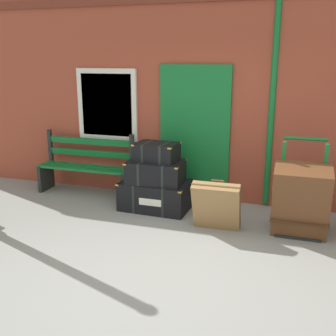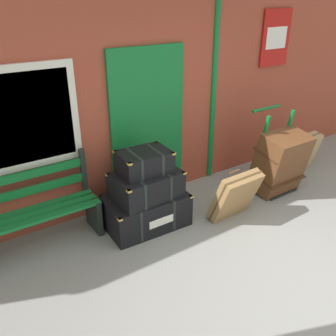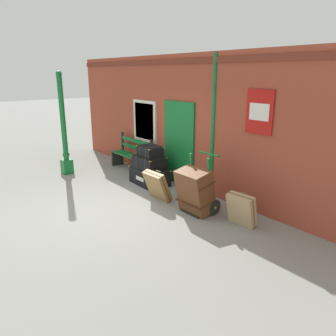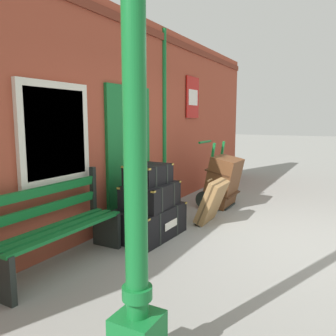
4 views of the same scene
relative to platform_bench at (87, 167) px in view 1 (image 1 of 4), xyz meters
The scene contains 9 objects.
ground_plane 2.99m from the platform_bench, 46.82° to the right, with size 60.00×60.00×0.00m, color gray.
brick_facade 2.36m from the platform_bench, 12.23° to the left, with size 10.40×0.35×3.20m.
platform_bench is the anchor object (origin of this frame).
steamer_trunk_base 1.40m from the platform_bench, 14.36° to the right, with size 1.03×0.69×0.43m.
steamer_trunk_middle 1.40m from the platform_bench, 15.12° to the right, with size 0.83×0.58×0.33m.
steamer_trunk_top 1.45m from the platform_bench, 13.55° to the right, with size 0.64×0.48×0.27m.
porters_trolley 3.43m from the platform_bench, ahead, with size 0.71×0.56×1.21m.
large_brown_trunk 3.45m from the platform_bench, 11.46° to the right, with size 0.70×0.60×0.95m.
suitcase_slate 2.51m from the platform_bench, 20.25° to the right, with size 0.63×0.41×0.68m.
Camera 1 is at (1.23, -3.59, 2.20)m, focal length 43.31 mm.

